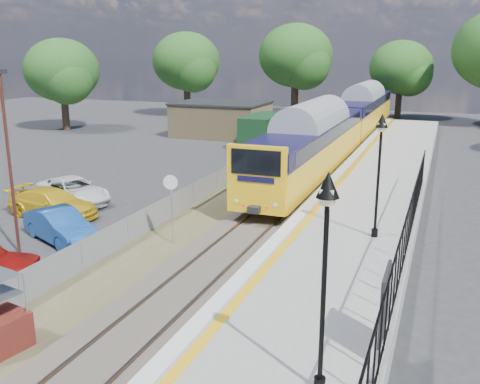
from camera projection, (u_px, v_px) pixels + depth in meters
The scene contains 16 objects.
ground at pixel (174, 303), 16.70m from camera, with size 120.00×120.00×0.00m, color #2D2D30.
track_bed at pixel (260, 214), 25.56m from camera, with size 5.90×80.00×0.29m.
platform at pixel (353, 229), 22.33m from camera, with size 5.00×70.00×0.90m, color gray.
platform_edge at pixel (305, 213), 22.94m from camera, with size 0.90×70.00×0.01m.
victorian_lamp_south at pixel (326, 233), 10.08m from camera, with size 0.44×0.44×4.60m.
victorian_lamp_north at pixel (380, 147), 19.17m from camera, with size 0.44×0.44×4.60m.
palisade_fence at pixel (402, 251), 15.96m from camera, with size 0.12×26.00×2.00m.
wire_fence at pixel (209, 186), 28.83m from camera, with size 0.06×52.00×1.20m.
outbuilding at pixel (229, 121), 48.26m from camera, with size 10.80×10.10×3.12m.
tree_line at pixel (386, 62), 52.41m from camera, with size 56.80×43.80×11.88m.
train at pixel (344, 122), 41.44m from camera, with size 2.82×40.83×3.51m.
speed_sign at pixel (171, 198), 21.22m from camera, with size 0.58×0.18×2.92m.
carpark_lamp at pixel (8, 153), 19.78m from camera, with size 0.25×0.50×7.00m.
car_blue at pixel (60, 226), 21.99m from camera, with size 1.43×4.09×1.35m, color #194999.
car_yellow at pixel (53, 203), 25.25m from camera, with size 1.87×4.60×1.33m, color yellow.
car_white at pixel (73, 191), 27.56m from camera, with size 2.18×4.73×1.32m, color white.
Camera 1 is at (7.42, -13.49, 7.62)m, focal length 40.00 mm.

